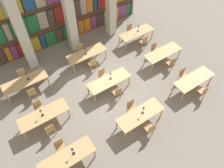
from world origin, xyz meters
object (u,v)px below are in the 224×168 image
at_px(desk_lamp_2, 41,112).
at_px(chair_7, 39,108).
at_px(pillar_center, 68,6).
at_px(chair_5, 183,74).
at_px(chair_16, 143,41).
at_px(reading_table_2, 194,80).
at_px(chair_6, 50,129).
at_px(reading_table_7, 87,54).
at_px(desk_lamp_3, 111,75).
at_px(reading_table_3, 44,115).
at_px(chair_4, 203,91).
at_px(chair_12, 32,93).
at_px(chair_11, 155,49).
at_px(reading_table_0, 67,158).
at_px(chair_13, 23,76).
at_px(pillar_left, 17,23).
at_px(chair_2, 150,128).
at_px(chair_10, 170,62).
at_px(reading_table_1, 140,115).
at_px(chair_8, 117,92).
at_px(desk_lamp_4, 26,75).
at_px(chair_15, 81,50).
at_px(desk_lamp_0, 73,150).
at_px(reading_table_4, 109,81).
at_px(chair_9, 103,75).
at_px(chair_14, 93,64).
at_px(reading_table_8, 137,33).
at_px(reading_table_6, 25,82).
at_px(desk_lamp_6, 138,27).
at_px(chair_1, 60,147).
at_px(reading_table_5, 163,53).
at_px(chair_17, 130,30).

bearing_deg(desk_lamp_2, chair_7, 89.15).
xyz_separation_m(pillar_center, chair_5, (3.79, -5.86, -2.53)).
height_order(pillar_center, chair_16, pillar_center).
xyz_separation_m(reading_table_2, chair_6, (-7.58, 1.66, -0.20)).
bearing_deg(reading_table_7, desk_lamp_3, -88.62).
height_order(chair_5, reading_table_3, chair_5).
bearing_deg(chair_4, chair_12, 147.16).
xyz_separation_m(chair_5, chair_11, (0.05, 2.49, 0.00)).
relative_size(reading_table_0, chair_13, 2.70).
relative_size(pillar_left, reading_table_7, 2.54).
bearing_deg(chair_11, chair_16, -83.65).
height_order(chair_2, chair_4, same).
bearing_deg(chair_10, reading_table_1, -153.08).
bearing_deg(reading_table_3, chair_8, -9.66).
height_order(desk_lamp_4, chair_15, desk_lamp_4).
bearing_deg(pillar_center, chair_6, -127.53).
xyz_separation_m(desk_lamp_0, reading_table_4, (3.39, 2.52, -0.41)).
distance_m(chair_9, chair_14, 1.10).
relative_size(reading_table_1, chair_13, 2.70).
xyz_separation_m(reading_table_1, desk_lamp_3, (0.04, 2.60, 0.39)).
xyz_separation_m(reading_table_0, chair_9, (3.73, 3.21, -0.20)).
distance_m(chair_10, chair_13, 8.44).
xyz_separation_m(chair_13, reading_table_8, (7.41, -0.67, 0.20)).
bearing_deg(chair_9, chair_2, 91.19).
distance_m(desk_lamp_4, reading_table_7, 3.62).
height_order(reading_table_2, desk_lamp_4, desk_lamp_4).
bearing_deg(chair_6, reading_table_1, -25.10).
bearing_deg(chair_11, reading_table_8, -85.27).
height_order(chair_2, chair_16, same).
xyz_separation_m(chair_4, desk_lamp_4, (-7.35, 5.56, 0.60)).
height_order(reading_table_4, chair_11, chair_11).
xyz_separation_m(reading_table_6, desk_lamp_6, (7.60, 0.06, 0.39)).
bearing_deg(chair_8, chair_2, -88.16).
bearing_deg(reading_table_7, chair_9, -91.08).
relative_size(reading_table_0, chair_1, 2.70).
height_order(desk_lamp_0, desk_lamp_4, desk_lamp_0).
xyz_separation_m(chair_5, desk_lamp_2, (-7.57, 1.64, 0.60)).
distance_m(chair_2, desk_lamp_4, 6.78).
bearing_deg(reading_table_5, desk_lamp_3, -179.71).
bearing_deg(desk_lamp_3, chair_5, -25.63).
distance_m(chair_1, chair_7, 2.44).
xyz_separation_m(chair_10, chair_17, (-0.11, 3.78, 0.00)).
distance_m(chair_6, reading_table_4, 3.82).
bearing_deg(desk_lamp_4, chair_10, -22.51).
bearing_deg(reading_table_2, pillar_left, 135.38).
xyz_separation_m(chair_1, reading_table_4, (3.72, 1.80, 0.20)).
xyz_separation_m(chair_6, desk_lamp_6, (7.61, 3.24, 0.60)).
height_order(chair_7, reading_table_5, chair_7).
bearing_deg(chair_8, reading_table_3, 170.34).
xyz_separation_m(pillar_left, desk_lamp_2, (-0.94, -4.22, -1.93)).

